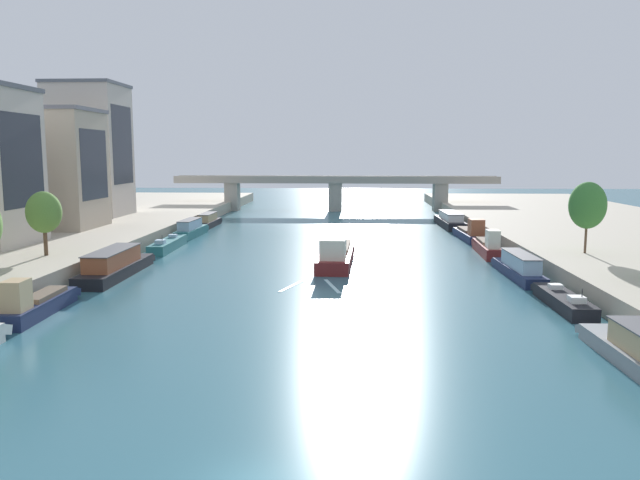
{
  "coord_description": "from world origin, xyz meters",
  "views": [
    {
      "loc": [
        3.37,
        -21.2,
        12.02
      ],
      "look_at": [
        0.0,
        46.19,
        2.72
      ],
      "focal_mm": 35.21,
      "sensor_mm": 36.0,
      "label": 1
    }
  ],
  "objects_px": {
    "moored_boat_left_upstream": "(37,303)",
    "bridge_far": "(335,188)",
    "moored_boat_left_lone": "(115,265)",
    "moored_boat_left_end": "(209,221)",
    "moored_boat_left_second": "(168,244)",
    "moored_boat_right_lone": "(563,300)",
    "tree_left_far": "(44,212)",
    "moored_boat_right_downstream": "(470,233)",
    "moored_boat_right_gap_after": "(519,267)",
    "moored_boat_right_near": "(487,247)",
    "tree_right_by_lamp": "(588,205)",
    "moored_boat_right_second": "(450,220)",
    "moored_boat_left_far": "(191,229)",
    "barge_midriver": "(336,253)"
  },
  "relations": [
    {
      "from": "bridge_far",
      "to": "moored_boat_left_lone",
      "type": "bearing_deg",
      "value": -105.23
    },
    {
      "from": "moored_boat_right_downstream",
      "to": "moored_boat_left_end",
      "type": "bearing_deg",
      "value": 160.64
    },
    {
      "from": "barge_midriver",
      "to": "moored_boat_left_far",
      "type": "relative_size",
      "value": 1.58
    },
    {
      "from": "moored_boat_left_upstream",
      "to": "bridge_far",
      "type": "relative_size",
      "value": 0.16
    },
    {
      "from": "moored_boat_left_second",
      "to": "moored_boat_right_lone",
      "type": "xyz_separation_m",
      "value": [
        39.82,
        -28.17,
        -0.08
      ]
    },
    {
      "from": "barge_midriver",
      "to": "tree_left_far",
      "type": "relative_size",
      "value": 2.94
    },
    {
      "from": "moored_boat_right_lone",
      "to": "moored_boat_left_end",
      "type": "bearing_deg",
      "value": 127.19
    },
    {
      "from": "tree_left_far",
      "to": "bridge_far",
      "type": "distance_m",
      "value": 77.45
    },
    {
      "from": "moored_boat_left_far",
      "to": "moored_boat_left_end",
      "type": "bearing_deg",
      "value": 91.06
    },
    {
      "from": "moored_boat_left_second",
      "to": "moored_boat_right_gap_after",
      "type": "relative_size",
      "value": 0.98
    },
    {
      "from": "moored_boat_left_second",
      "to": "tree_right_by_lamp",
      "type": "height_order",
      "value": "tree_right_by_lamp"
    },
    {
      "from": "moored_boat_left_upstream",
      "to": "moored_boat_right_near",
      "type": "bearing_deg",
      "value": 37.57
    },
    {
      "from": "moored_boat_left_upstream",
      "to": "moored_boat_left_lone",
      "type": "bearing_deg",
      "value": 89.5
    },
    {
      "from": "moored_boat_left_upstream",
      "to": "bridge_far",
      "type": "xyz_separation_m",
      "value": [
        19.98,
        88.21,
        3.82
      ]
    },
    {
      "from": "moored_boat_right_downstream",
      "to": "moored_boat_right_second",
      "type": "height_order",
      "value": "moored_boat_right_downstream"
    },
    {
      "from": "moored_boat_left_far",
      "to": "moored_boat_right_downstream",
      "type": "bearing_deg",
      "value": -2.51
    },
    {
      "from": "moored_boat_left_lone",
      "to": "moored_boat_left_end",
      "type": "xyz_separation_m",
      "value": [
        -0.42,
        42.64,
        -0.2
      ]
    },
    {
      "from": "moored_boat_right_lone",
      "to": "moored_boat_right_near",
      "type": "distance_m",
      "value": 25.74
    },
    {
      "from": "moored_boat_right_lone",
      "to": "moored_boat_left_far",
      "type": "bearing_deg",
      "value": 134.54
    },
    {
      "from": "bridge_far",
      "to": "moored_boat_left_end",
      "type": "bearing_deg",
      "value": -123.82
    },
    {
      "from": "moored_boat_left_lone",
      "to": "moored_boat_right_near",
      "type": "bearing_deg",
      "value": 21.01
    },
    {
      "from": "moored_boat_right_lone",
      "to": "bridge_far",
      "type": "distance_m",
      "value": 85.96
    },
    {
      "from": "moored_boat_left_lone",
      "to": "moored_boat_left_upstream",
      "type": "bearing_deg",
      "value": -90.5
    },
    {
      "from": "moored_boat_left_end",
      "to": "moored_boat_left_upstream",
      "type": "bearing_deg",
      "value": -89.71
    },
    {
      "from": "moored_boat_left_end",
      "to": "tree_left_far",
      "type": "distance_m",
      "value": 43.2
    },
    {
      "from": "moored_boat_left_upstream",
      "to": "moored_boat_right_gap_after",
      "type": "bearing_deg",
      "value": 22.75
    },
    {
      "from": "moored_boat_left_lone",
      "to": "tree_left_far",
      "type": "distance_m",
      "value": 8.71
    },
    {
      "from": "moored_boat_left_end",
      "to": "moored_boat_right_downstream",
      "type": "relative_size",
      "value": 0.89
    },
    {
      "from": "moored_boat_left_far",
      "to": "moored_boat_right_downstream",
      "type": "xyz_separation_m",
      "value": [
        40.15,
        -1.76,
        -0.12
      ]
    },
    {
      "from": "moored_boat_left_lone",
      "to": "tree_right_by_lamp",
      "type": "xyz_separation_m",
      "value": [
        47.0,
        4.47,
        5.7
      ]
    },
    {
      "from": "moored_boat_right_downstream",
      "to": "moored_boat_left_lone",
      "type": "bearing_deg",
      "value": -144.55
    },
    {
      "from": "bridge_far",
      "to": "moored_boat_left_upstream",
      "type": "bearing_deg",
      "value": -102.76
    },
    {
      "from": "tree_left_far",
      "to": "moored_boat_right_lone",
      "type": "bearing_deg",
      "value": -13.01
    },
    {
      "from": "moored_boat_left_second",
      "to": "moored_boat_right_lone",
      "type": "distance_m",
      "value": 48.78
    },
    {
      "from": "moored_boat_left_lone",
      "to": "moored_boat_right_lone",
      "type": "xyz_separation_m",
      "value": [
        39.95,
        -10.57,
        -0.59
      ]
    },
    {
      "from": "moored_boat_left_lone",
      "to": "tree_left_far",
      "type": "height_order",
      "value": "tree_left_far"
    },
    {
      "from": "moored_boat_right_downstream",
      "to": "bridge_far",
      "type": "height_order",
      "value": "bridge_far"
    },
    {
      "from": "moored_boat_right_gap_after",
      "to": "bridge_far",
      "type": "distance_m",
      "value": 74.32
    },
    {
      "from": "moored_boat_right_near",
      "to": "moored_boat_left_end",
      "type": "bearing_deg",
      "value": 145.45
    },
    {
      "from": "barge_midriver",
      "to": "moored_boat_left_end",
      "type": "xyz_separation_m",
      "value": [
        -22.02,
        33.67,
        -0.08
      ]
    },
    {
      "from": "barge_midriver",
      "to": "moored_boat_right_near",
      "type": "distance_m",
      "value": 18.92
    },
    {
      "from": "moored_boat_left_lone",
      "to": "moored_boat_right_near",
      "type": "xyz_separation_m",
      "value": [
        39.48,
        15.16,
        -0.13
      ]
    },
    {
      "from": "moored_boat_left_upstream",
      "to": "moored_boat_left_far",
      "type": "bearing_deg",
      "value": 90.07
    },
    {
      "from": "moored_boat_left_lone",
      "to": "moored_boat_right_second",
      "type": "xyz_separation_m",
      "value": [
        39.6,
        44.59,
        -0.1
      ]
    },
    {
      "from": "moored_boat_right_gap_after",
      "to": "bridge_far",
      "type": "xyz_separation_m",
      "value": [
        -19.77,
        71.54,
        3.76
      ]
    },
    {
      "from": "moored_boat_left_lone",
      "to": "tree_left_far",
      "type": "bearing_deg",
      "value": 177.73
    },
    {
      "from": "moored_boat_left_upstream",
      "to": "moored_boat_right_lone",
      "type": "xyz_separation_m",
      "value": [
        40.08,
        4.73,
        -0.4
      ]
    },
    {
      "from": "moored_boat_right_second",
      "to": "moored_boat_right_near",
      "type": "bearing_deg",
      "value": -90.24
    },
    {
      "from": "moored_boat_left_upstream",
      "to": "tree_right_by_lamp",
      "type": "relative_size",
      "value": 1.48
    },
    {
      "from": "moored_boat_left_upstream",
      "to": "moored_boat_right_gap_after",
      "type": "height_order",
      "value": "moored_boat_left_upstream"
    }
  ]
}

